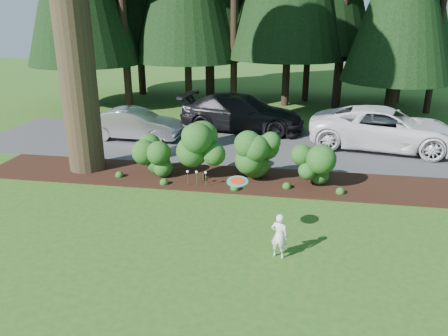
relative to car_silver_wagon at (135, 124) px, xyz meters
name	(u,v)px	position (x,y,z in m)	size (l,w,h in m)	color
ground	(188,220)	(4.29, -7.47, -0.71)	(80.00, 80.00, 0.00)	#205418
mulch_bed	(211,178)	(4.29, -4.22, -0.69)	(16.00, 2.50, 0.05)	black
driveway	(230,143)	(4.29, 0.03, -0.70)	(22.00, 6.00, 0.03)	#38383A
shrub_row	(233,158)	(5.06, -4.33, 0.10)	(6.53, 1.60, 1.61)	#224816
lily_cluster	(197,173)	(3.99, -5.07, -0.22)	(0.69, 0.09, 0.57)	#224816
car_silver_wagon	(135,124)	(0.00, 0.00, 0.00)	(1.44, 4.14, 1.36)	silver
car_white_suv	(385,128)	(10.72, 0.40, 0.16)	(2.81, 6.09, 1.69)	white
car_dark_suv	(242,113)	(4.50, 2.33, 0.17)	(2.40, 5.90, 1.71)	black
child	(279,236)	(6.86, -8.96, -0.16)	(0.40, 0.26, 1.10)	white
frisbee	(237,181)	(5.83, -8.65, 1.00)	(0.50, 0.49, 0.11)	teal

